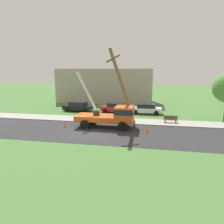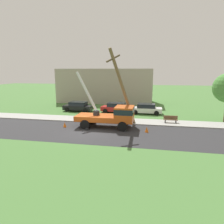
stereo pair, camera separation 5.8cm
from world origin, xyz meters
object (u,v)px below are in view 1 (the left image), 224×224
(parked_sedan_black, at_px, (78,106))
(park_bench, at_px, (170,119))
(utility_truck, at_px, (112,115))
(parked_sedan_red, at_px, (116,108))
(leaning_utility_pole, at_px, (123,88))
(traffic_cone_behind, at_px, (65,125))
(parked_sedan_white, at_px, (146,109))
(traffic_cone_ahead, at_px, (147,129))

(parked_sedan_black, height_order, park_bench, parked_sedan_black)
(utility_truck, relative_size, parked_sedan_red, 1.49)
(leaning_utility_pole, relative_size, parked_sedan_black, 1.87)
(utility_truck, relative_size, traffic_cone_behind, 12.07)
(utility_truck, relative_size, leaning_utility_pole, 0.81)
(parked_sedan_white, bearing_deg, leaning_utility_pole, -107.89)
(traffic_cone_behind, bearing_deg, parked_sedan_white, 46.50)
(leaning_utility_pole, xyz_separation_m, parked_sedan_white, (2.38, 7.38, -3.56))
(parked_sedan_black, bearing_deg, traffic_cone_behind, -79.19)
(leaning_utility_pole, height_order, park_bench, leaning_utility_pole)
(utility_truck, bearing_deg, traffic_cone_ahead, -16.08)
(parked_sedan_white, bearing_deg, parked_sedan_red, 178.45)
(parked_sedan_white, xyz_separation_m, park_bench, (2.97, -5.07, -0.25))
(parked_sedan_black, bearing_deg, parked_sedan_red, 0.89)
(leaning_utility_pole, xyz_separation_m, parked_sedan_red, (-1.95, 7.50, -3.56))
(parked_sedan_black, bearing_deg, parked_sedan_white, -0.15)
(traffic_cone_ahead, xyz_separation_m, parked_sedan_black, (-10.55, 9.22, 0.43))
(park_bench, bearing_deg, parked_sedan_red, 144.60)
(parked_sedan_red, bearing_deg, park_bench, -35.40)
(utility_truck, xyz_separation_m, traffic_cone_behind, (-5.14, -0.83, -1.13))
(utility_truck, distance_m, traffic_cone_behind, 5.33)
(leaning_utility_pole, distance_m, parked_sedan_white, 8.54)
(leaning_utility_pole, bearing_deg, park_bench, 23.36)
(traffic_cone_ahead, xyz_separation_m, traffic_cone_behind, (-8.84, 0.24, 0.00))
(parked_sedan_black, xyz_separation_m, parked_sedan_red, (5.88, 0.09, 0.00))
(leaning_utility_pole, relative_size, park_bench, 5.24)
(leaning_utility_pole, height_order, parked_sedan_black, leaning_utility_pole)
(traffic_cone_ahead, bearing_deg, utility_truck, 163.92)
(leaning_utility_pole, bearing_deg, traffic_cone_behind, -165.59)
(parked_sedan_black, xyz_separation_m, parked_sedan_white, (10.21, -0.03, 0.00))
(parked_sedan_black, height_order, parked_sedan_white, same)
(utility_truck, bearing_deg, parked_sedan_white, 67.54)
(leaning_utility_pole, distance_m, parked_sedan_red, 8.53)
(leaning_utility_pole, bearing_deg, parked_sedan_black, 136.57)
(traffic_cone_behind, height_order, parked_sedan_red, parked_sedan_red)
(utility_truck, distance_m, traffic_cone_ahead, 4.01)
(parked_sedan_red, distance_m, park_bench, 8.96)
(parked_sedan_red, xyz_separation_m, parked_sedan_white, (4.33, -0.12, 0.00))
(traffic_cone_ahead, bearing_deg, park_bench, 57.44)
(traffic_cone_ahead, xyz_separation_m, parked_sedan_white, (-0.34, 9.19, 0.43))
(utility_truck, relative_size, parked_sedan_white, 1.53)
(traffic_cone_ahead, relative_size, parked_sedan_white, 0.13)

